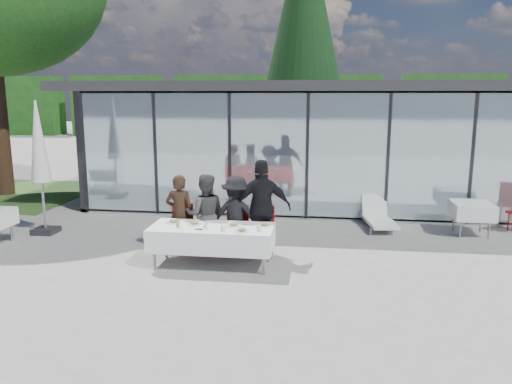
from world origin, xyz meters
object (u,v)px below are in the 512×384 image
diner_b (205,214)px  diner_chair_b (206,226)px  plate_a (173,221)px  diner_d (262,209)px  plate_b (194,223)px  juice_bottle (178,223)px  market_umbrella (39,149)px  lounger (378,216)px  plate_c (234,225)px  plate_extra (242,230)px  conifer_tree (304,22)px  diner_chair_a (181,226)px  folded_eyeglasses (199,229)px  diner_a (180,214)px  plate_d (264,225)px  diner_c (236,216)px  spare_table_right (472,211)px  dining_table (212,238)px  diner_chair_c (237,228)px  diner_chair_d (263,228)px

diner_b → diner_chair_b: diner_b is taller
plate_a → diner_d: bearing=17.5°
plate_b → juice_bottle: size_ratio=1.81×
market_umbrella → lounger: bearing=11.7°
plate_c → plate_extra: same height
plate_a → plate_b: same height
plate_a → conifer_tree: conifer_tree is taller
diner_chair_a → folded_eyeglasses: 1.19m
diner_a → plate_d: bearing=165.0°
lounger → plate_d: bearing=-128.1°
diner_chair_a → folded_eyeglasses: diner_chair_a is taller
diner_a → plate_a: size_ratio=5.62×
diner_c → plate_extra: 0.99m
folded_eyeglasses → conifer_tree: bearing=84.5°
diner_d → plate_extra: diner_d is taller
plate_c → spare_table_right: plate_c is taller
spare_table_right → dining_table: bearing=-152.3°
spare_table_right → conifer_tree: bearing=113.5°
plate_b → folded_eyeglasses: bearing=-62.6°
diner_chair_c → folded_eyeglasses: (-0.51, -1.00, 0.22)m
plate_d → diner_a: bearing=163.5°
diner_chair_b → spare_table_right: diner_chair_b is taller
diner_d → diner_chair_d: bearing=-102.6°
dining_table → spare_table_right: 6.04m
market_umbrella → folded_eyeglasses: bearing=-24.5°
diner_b → plate_d: 1.34m
diner_chair_a → juice_bottle: diner_chair_a is taller
plate_b → folded_eyeglasses: (0.17, -0.33, -0.02)m
diner_chair_c → diner_chair_d: same height
dining_table → spare_table_right: (5.34, 2.81, 0.02)m
plate_c → juice_bottle: size_ratio=1.81×
diner_c → plate_extra: (0.27, -0.95, -0.02)m
plate_b → spare_table_right: 6.32m
plate_a → juice_bottle: bearing=-58.8°
juice_bottle → folded_eyeglasses: juice_bottle is taller
diner_chair_c → plate_extra: size_ratio=3.45×
diner_d → folded_eyeglasses: bearing=29.3°
diner_chair_d → plate_c: bearing=-124.5°
diner_chair_b → juice_bottle: size_ratio=6.26×
spare_table_right → lounger: (-2.02, 0.38, -0.30)m
plate_b → plate_d: bearing=3.4°
dining_table → diner_chair_c: (0.34, 0.75, -0.00)m
plate_a → diner_chair_b: bearing=49.5°
diner_chair_a → plate_extra: size_ratio=3.45×
diner_b → plate_c: 0.90m
diner_chair_c → lounger: 3.87m
dining_table → folded_eyeglasses: bearing=-125.8°
dining_table → diner_chair_d: size_ratio=2.32×
plate_d → conifer_tree: size_ratio=0.03×
diner_d → market_umbrella: 5.28m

